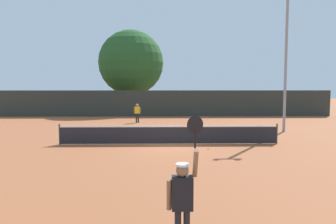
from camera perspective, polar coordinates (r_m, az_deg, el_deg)
The scene contains 10 objects.
ground_plane at distance 16.50m, azimuth 0.17°, elevation -5.87°, with size 120.00×120.00×0.00m, color #9E5633.
tennis_net at distance 16.41m, azimuth 0.17°, elevation -4.11°, with size 11.49×0.08×1.07m.
perimeter_fence at distance 31.45m, azimuth -0.45°, elevation 1.59°, with size 33.51×0.12×2.61m, color #2D332D.
player_serving at distance 5.81m, azimuth 2.75°, elevation -14.76°, with size 0.68×0.39×2.52m.
player_receiving at distance 26.08m, azimuth -5.63°, elevation 0.12°, with size 0.57×0.23×1.55m.
tennis_ball at distance 15.29m, azimuth 7.40°, elevation -6.63°, with size 0.07×0.07×0.07m, color #CCE033.
light_pole at distance 22.22m, azimuth 20.78°, elevation 10.77°, with size 1.18×0.28×9.81m.
large_tree at distance 37.09m, azimuth -6.76°, elevation 8.92°, with size 7.55×7.55×9.54m.
parked_car_near at distance 38.53m, azimuth 8.88°, elevation 1.33°, with size 2.30×4.36×1.69m.
parked_car_mid at distance 38.04m, azimuth 13.87°, elevation 1.21°, with size 2.05×4.26×1.69m.
Camera 1 is at (-0.36, -16.21, 3.05)m, focal length 33.38 mm.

